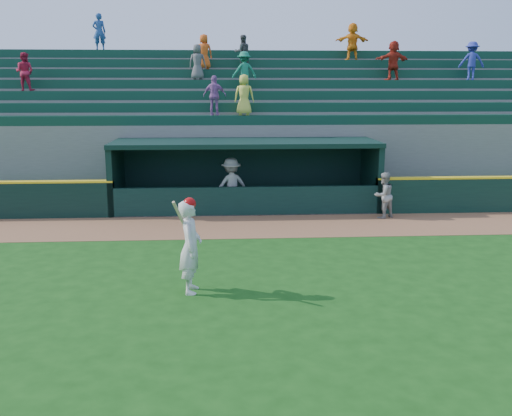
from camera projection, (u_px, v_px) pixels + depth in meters
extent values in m
plane|color=#154411|center=(260.00, 277.00, 13.27)|extent=(120.00, 120.00, 0.00)
cube|color=brown|center=(250.00, 226.00, 18.05)|extent=(40.00, 3.00, 0.01)
imported|color=#989893|center=(384.00, 195.00, 19.09)|extent=(0.94, 0.87, 1.55)
imported|color=#9A9995|center=(231.00, 185.00, 19.97)|extent=(1.40, 1.08, 1.92)
cube|color=slate|center=(246.00, 208.00, 20.78)|extent=(9.00, 2.60, 0.04)
cube|color=black|center=(117.00, 178.00, 20.27)|extent=(0.20, 2.60, 2.30)
cube|color=black|center=(371.00, 176.00, 20.82)|extent=(0.20, 2.60, 2.30)
cube|color=black|center=(244.00, 172.00, 21.81)|extent=(9.40, 0.20, 2.30)
cube|color=black|center=(245.00, 143.00, 20.29)|extent=(9.40, 2.80, 0.16)
cube|color=black|center=(247.00, 201.00, 19.49)|extent=(9.00, 0.16, 1.00)
cube|color=brown|center=(245.00, 197.00, 21.51)|extent=(8.40, 0.45, 0.10)
cube|color=slate|center=(243.00, 162.00, 22.26)|extent=(34.00, 0.85, 2.91)
cube|color=#0F3828|center=(243.00, 120.00, 21.81)|extent=(34.00, 0.60, 0.36)
cube|color=slate|center=(243.00, 154.00, 23.05)|extent=(34.00, 0.85, 3.36)
cube|color=#0F3828|center=(243.00, 107.00, 22.54)|extent=(34.00, 0.60, 0.36)
cube|color=slate|center=(242.00, 146.00, 23.83)|extent=(34.00, 0.85, 3.81)
cube|color=#0F3828|center=(242.00, 95.00, 23.28)|extent=(34.00, 0.60, 0.36)
cube|color=slate|center=(241.00, 139.00, 24.61)|extent=(34.00, 0.85, 4.26)
cube|color=#0F3828|center=(241.00, 84.00, 24.01)|extent=(34.00, 0.60, 0.36)
cube|color=slate|center=(240.00, 132.00, 25.39)|extent=(34.00, 0.85, 4.71)
cube|color=#0F3828|center=(240.00, 74.00, 24.75)|extent=(34.00, 0.60, 0.36)
cube|color=slate|center=(240.00, 126.00, 26.18)|extent=(34.00, 0.85, 5.16)
cube|color=#0F3828|center=(239.00, 64.00, 25.49)|extent=(34.00, 0.60, 0.36)
cube|color=slate|center=(239.00, 120.00, 26.96)|extent=(34.00, 0.85, 5.61)
cube|color=#0F3828|center=(239.00, 55.00, 26.22)|extent=(34.00, 0.60, 0.36)
cube|color=slate|center=(239.00, 119.00, 27.52)|extent=(34.50, 0.30, 5.61)
imported|color=#E85619|center=(204.00, 52.00, 24.49)|extent=(0.80, 0.61, 1.47)
imported|color=#AD281A|center=(393.00, 60.00, 24.22)|extent=(1.58, 0.80, 1.63)
imported|color=navy|center=(99.00, 32.00, 25.66)|extent=(0.64, 0.48, 1.60)
imported|color=#474747|center=(243.00, 52.00, 24.59)|extent=(0.78, 0.65, 1.45)
imported|color=#1A7656|center=(244.00, 71.00, 23.10)|extent=(1.12, 0.80, 1.56)
imported|color=#CDCC48|center=(244.00, 95.00, 21.63)|extent=(0.81, 0.58, 1.53)
imported|color=#A463AB|center=(215.00, 95.00, 21.57)|extent=(0.92, 0.49, 1.49)
imported|color=orange|center=(352.00, 42.00, 25.61)|extent=(1.51, 0.49, 1.62)
imported|color=#B61C3C|center=(25.00, 72.00, 22.58)|extent=(0.79, 0.65, 1.49)
imported|color=#283295|center=(472.00, 61.00, 24.43)|extent=(1.15, 0.84, 1.61)
imported|color=#525252|center=(197.00, 62.00, 23.74)|extent=(0.76, 0.55, 1.45)
imported|color=silver|center=(191.00, 247.00, 12.10)|extent=(0.51, 0.75, 2.01)
sphere|color=#A90909|center=(189.00, 204.00, 11.91)|extent=(0.27, 0.27, 0.27)
cylinder|color=tan|center=(180.00, 217.00, 11.73)|extent=(0.31, 0.45, 0.76)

